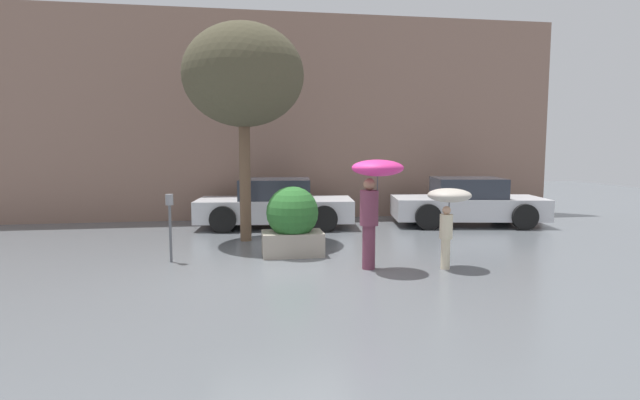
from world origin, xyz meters
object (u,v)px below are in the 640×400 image
person_adult (375,185)px  parking_meter (170,214)px  planter_box (292,221)px  parked_car_far (467,203)px  parked_car_near (275,205)px  person_child (449,204)px  street_tree (243,76)px

person_adult → parking_meter: 3.79m
planter_box → parked_car_far: (5.13, 3.12, -0.09)m
planter_box → parked_car_near: (-0.10, 3.56, -0.09)m
person_child → parking_meter: bearing=123.0°
parking_meter → planter_box: bearing=6.3°
parking_meter → parked_car_near: bearing=60.1°
parked_car_near → planter_box: bearing=-172.2°
person_child → parking_meter: 5.03m
parked_car_far → parking_meter: 8.16m
planter_box → parking_meter: (-2.29, -0.25, 0.23)m
parked_car_near → person_child: bearing=-145.7°
parked_car_near → person_adult: bearing=-158.1°
person_child → parked_car_near: size_ratio=0.33×
planter_box → parking_meter: 2.31m
planter_box → person_adult: bearing=-46.9°
person_child → parked_car_near: (-2.69, 5.04, -0.55)m
parked_car_far → street_tree: bearing=113.0°
person_child → parked_car_far: bearing=18.2°
person_adult → street_tree: 4.36m
person_adult → parked_car_far: (3.85, 4.50, -0.88)m
person_adult → parked_car_near: bearing=139.9°
person_child → street_tree: (-3.48, 3.18, 2.54)m
person_adult → street_tree: (-2.18, 3.07, 2.21)m
person_child → person_adult: bearing=132.4°
person_child → street_tree: 5.35m
planter_box → person_adult: person_adult is taller
person_adult → person_child: person_adult is taller
planter_box → parked_car_near: size_ratio=0.32×
street_tree → parking_meter: 3.66m
person_adult → parking_meter: bearing=-163.1°
planter_box → person_adult: 2.04m
parked_car_near → parking_meter: 4.41m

